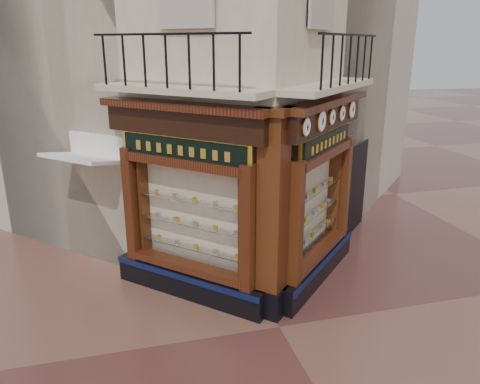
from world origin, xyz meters
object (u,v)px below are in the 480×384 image
object	(u,v)px
corner_pilaster	(273,219)
clock_e	(352,110)
clock_d	(342,113)
signboard_right	(326,142)
clock_a	(306,127)
signboard_left	(183,150)
clock_b	(321,121)
awning	(94,271)
clock_c	(332,117)

from	to	relation	value
corner_pilaster	clock_e	world-z (taller)	corner_pilaster
clock_d	signboard_right	size ratio (longest dim) A/B	0.17
corner_pilaster	clock_a	xyz separation A→B (m)	(0.55, -0.06, 1.67)
clock_e	signboard_left	distance (m)	3.94
signboard_right	clock_b	bearing A→B (deg)	-170.60
clock_a	awning	xyz separation A→B (m)	(-3.94, 2.74, -3.62)
clock_c	clock_e	xyz separation A→B (m)	(0.90, 0.90, -0.00)
clock_c	awning	bearing A→B (deg)	114.53
awning	signboard_left	xyz separation A→B (m)	(1.93, -1.67, 3.10)
clock_d	awning	world-z (taller)	clock_d
clock_b	clock_e	xyz separation A→B (m)	(1.31, 1.31, 0.00)
clock_c	corner_pilaster	bearing A→B (deg)	165.53
clock_b	clock_c	world-z (taller)	clock_b
corner_pilaster	clock_b	bearing A→B (deg)	-21.54
corner_pilaster	signboard_right	distance (m)	2.12
clock_e	signboard_right	xyz separation A→B (m)	(-0.91, -0.76, -0.52)
clock_b	clock_a	bearing A→B (deg)	-180.00
clock_b	clock_d	size ratio (longest dim) A/B	1.25
clock_a	clock_d	distance (m)	1.92
clock_e	awning	world-z (taller)	clock_e
clock_d	signboard_left	xyz separation A→B (m)	(-3.36, -0.28, -0.52)
awning	signboard_right	distance (m)	5.99
clock_a	clock_d	xyz separation A→B (m)	(1.36, 1.36, -0.00)
corner_pilaster	clock_a	world-z (taller)	corner_pilaster
corner_pilaster	signboard_left	xyz separation A→B (m)	(-1.46, 1.01, 1.15)
clock_c	signboard_right	bearing A→B (deg)	49.19
clock_c	awning	distance (m)	6.33
clock_d	clock_e	distance (m)	0.67
signboard_right	clock_d	bearing A→B (deg)	-12.21
clock_e	signboard_left	world-z (taller)	clock_e
clock_a	clock_b	world-z (taller)	clock_b
clock_a	clock_d	world-z (taller)	clock_a
clock_a	signboard_right	distance (m)	1.50
awning	clock_c	bearing A→B (deg)	-155.47
awning	signboard_left	bearing A→B (deg)	-175.87
clock_a	awning	world-z (taller)	clock_a
awning	signboard_right	bearing A→B (deg)	-153.99
signboard_left	clock_c	bearing A→B (deg)	-137.84
corner_pilaster	clock_b	world-z (taller)	corner_pilaster
clock_e	clock_c	bearing A→B (deg)	-180.00
awning	signboard_left	size ratio (longest dim) A/B	0.76
clock_b	clock_c	bearing A→B (deg)	-0.00
corner_pilaster	clock_c	world-z (taller)	corner_pilaster
corner_pilaster	clock_a	distance (m)	1.76
signboard_right	clock_a	bearing A→B (deg)	-175.50
clock_d	awning	bearing A→B (deg)	120.32
corner_pilaster	clock_c	size ratio (longest dim) A/B	12.71
corner_pilaster	clock_d	size ratio (longest dim) A/B	12.28
clock_d	signboard_left	distance (m)	3.41
signboard_left	clock_b	bearing A→B (deg)	-147.29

